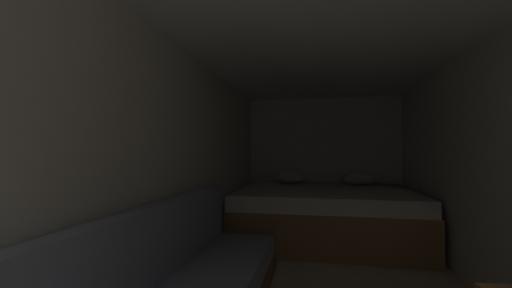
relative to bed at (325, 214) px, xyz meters
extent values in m
cube|color=silver|center=(0.00, 0.97, 0.69)|extent=(2.54, 0.05, 2.08)
cube|color=silver|center=(-1.24, -1.84, 0.69)|extent=(0.05, 5.56, 2.08)
cube|color=silver|center=(1.24, -1.84, 0.69)|extent=(0.05, 5.56, 2.08)
cube|color=white|center=(0.00, -1.84, 1.75)|extent=(2.54, 5.56, 0.05)
cube|color=#9E7247|center=(0.00, -0.01, -0.10)|extent=(2.32, 1.81, 0.50)
cube|color=white|center=(0.00, -0.01, 0.24)|extent=(2.28, 1.77, 0.18)
ellipsoid|color=white|center=(-0.52, 0.67, 0.43)|extent=(0.45, 0.35, 0.19)
ellipsoid|color=white|center=(0.52, 0.67, 0.43)|extent=(0.45, 0.35, 0.19)
cube|color=#8C93A8|center=(-1.14, -2.72, 0.25)|extent=(0.12, 3.02, 0.50)
camera|label=1|loc=(-0.09, -4.46, 0.84)|focal=22.60mm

